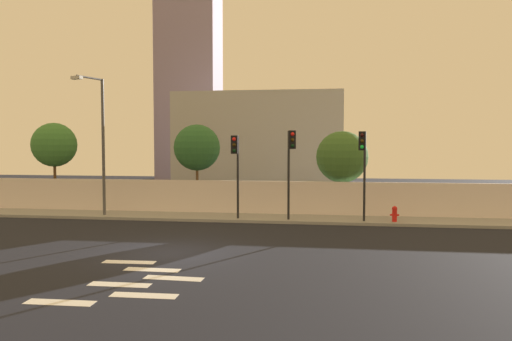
# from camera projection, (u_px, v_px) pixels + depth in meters

# --- Properties ---
(ground_plane) EXTENTS (80.00, 80.00, 0.00)m
(ground_plane) POSITION_uv_depth(u_px,v_px,m) (170.00, 253.00, 17.92)
(ground_plane) COLOR black
(sidewalk) EXTENTS (36.00, 2.40, 0.15)m
(sidewalk) POSITION_uv_depth(u_px,v_px,m) (219.00, 217.00, 26.01)
(sidewalk) COLOR gray
(sidewalk) RESTS_ON ground
(perimeter_wall) EXTENTS (36.00, 0.18, 1.80)m
(perimeter_wall) POSITION_uv_depth(u_px,v_px,m) (224.00, 197.00, 27.23)
(perimeter_wall) COLOR silver
(perimeter_wall) RESTS_ON sidewalk
(crosswalk_marking) EXTENTS (3.98, 4.75, 0.01)m
(crosswalk_marking) POSITION_uv_depth(u_px,v_px,m) (132.00, 281.00, 14.28)
(crosswalk_marking) COLOR silver
(crosswalk_marking) RESTS_ON ground
(traffic_light_left) EXTENTS (0.35, 1.40, 4.26)m
(traffic_light_left) POSITION_uv_depth(u_px,v_px,m) (236.00, 158.00, 24.39)
(traffic_light_left) COLOR black
(traffic_light_left) RESTS_ON sidewalk
(traffic_light_center) EXTENTS (0.45, 1.35, 4.44)m
(traffic_light_center) POSITION_uv_depth(u_px,v_px,m) (363.00, 156.00, 23.52)
(traffic_light_center) COLOR black
(traffic_light_center) RESTS_ON sidewalk
(traffic_light_right) EXTENTS (0.49, 1.22, 4.50)m
(traffic_light_right) POSITION_uv_depth(u_px,v_px,m) (291.00, 155.00, 24.10)
(traffic_light_right) COLOR black
(traffic_light_right) RESTS_ON sidewalk
(street_lamp_curbside) EXTENTS (0.92, 2.02, 7.32)m
(street_lamp_curbside) POSITION_uv_depth(u_px,v_px,m) (100.00, 135.00, 25.98)
(street_lamp_curbside) COLOR #4C4C51
(street_lamp_curbside) RESTS_ON sidewalk
(fire_hydrant) EXTENTS (0.44, 0.26, 0.78)m
(fire_hydrant) POSITION_uv_depth(u_px,v_px,m) (395.00, 213.00, 24.09)
(fire_hydrant) COLOR red
(fire_hydrant) RESTS_ON sidewalk
(roadside_tree_leftmost) EXTENTS (2.68, 2.68, 5.28)m
(roadside_tree_leftmost) POSITION_uv_depth(u_px,v_px,m) (54.00, 145.00, 29.65)
(roadside_tree_leftmost) COLOR brown
(roadside_tree_leftmost) RESTS_ON ground
(roadside_tree_midleft) EXTENTS (2.70, 2.70, 5.13)m
(roadside_tree_midleft) POSITION_uv_depth(u_px,v_px,m) (197.00, 148.00, 28.38)
(roadside_tree_midleft) COLOR brown
(roadside_tree_midleft) RESTS_ON ground
(roadside_tree_midright) EXTENTS (2.90, 2.90, 4.72)m
(roadside_tree_midright) POSITION_uv_depth(u_px,v_px,m) (342.00, 157.00, 27.22)
(roadside_tree_midright) COLOR brown
(roadside_tree_midright) RESTS_ON ground
(low_building_distant) EXTENTS (13.65, 6.00, 8.16)m
(low_building_distant) POSITION_uv_depth(u_px,v_px,m) (260.00, 143.00, 40.88)
(low_building_distant) COLOR #AEAEAE
(low_building_distant) RESTS_ON ground
(tower_on_skyline) EXTENTS (6.48, 5.00, 27.89)m
(tower_on_skyline) POSITION_uv_depth(u_px,v_px,m) (189.00, 53.00, 53.54)
(tower_on_skyline) COLOR gray
(tower_on_skyline) RESTS_ON ground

